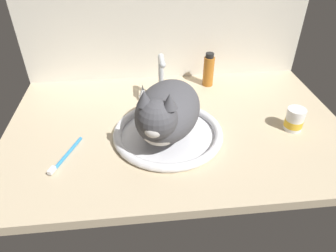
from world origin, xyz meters
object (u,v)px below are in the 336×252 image
at_px(sink_basin, 168,133).
at_px(cat, 166,112).
at_px(pill_bottle, 294,120).
at_px(toothbrush, 65,156).
at_px(amber_bottle, 209,70).
at_px(faucet, 161,83).

xyz_separation_m(sink_basin, cat, (-0.01, -0.02, 0.10)).
xyz_separation_m(cat, pill_bottle, (0.42, 0.02, -0.07)).
relative_size(sink_basin, cat, 0.95).
bearing_deg(toothbrush, amber_bottle, 38.05).
distance_m(pill_bottle, toothbrush, 0.73).
xyz_separation_m(faucet, pill_bottle, (0.41, -0.24, -0.03)).
distance_m(amber_bottle, toothbrush, 0.65).
distance_m(sink_basin, amber_bottle, 0.39).
xyz_separation_m(sink_basin, pill_bottle, (0.41, -0.01, 0.02)).
bearing_deg(amber_bottle, pill_bottle, -57.31).
bearing_deg(toothbrush, cat, 9.27).
xyz_separation_m(faucet, cat, (-0.01, -0.25, 0.04)).
bearing_deg(faucet, toothbrush, -135.99).
height_order(cat, pill_bottle, cat).
relative_size(faucet, amber_bottle, 1.33).
bearing_deg(sink_basin, cat, -110.13).
xyz_separation_m(pill_bottle, amber_bottle, (-0.21, 0.33, 0.03)).
height_order(pill_bottle, amber_bottle, amber_bottle).
distance_m(cat, toothbrush, 0.32).
distance_m(sink_basin, toothbrush, 0.32).
relative_size(cat, toothbrush, 2.29).
relative_size(cat, amber_bottle, 2.70).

